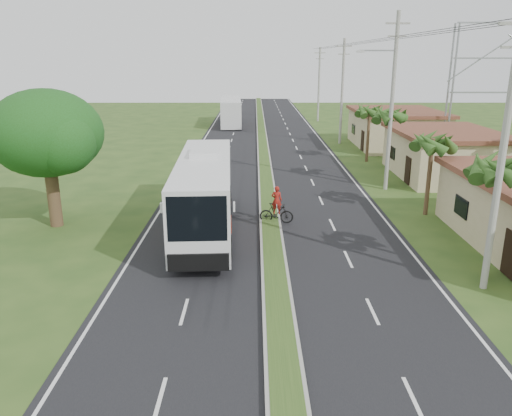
{
  "coord_description": "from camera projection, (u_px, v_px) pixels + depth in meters",
  "views": [
    {
      "loc": [
        -0.88,
        -16.6,
        9.05
      ],
      "look_at": [
        -0.81,
        7.39,
        1.8
      ],
      "focal_mm": 35.0,
      "sensor_mm": 36.0,
      "label": 1
    }
  ],
  "objects": [
    {
      "name": "median_strip",
      "position": [
        266.0,
        181.0,
        37.62
      ],
      "size": [
        1.2,
        160.0,
        0.18
      ],
      "color": "gray",
      "rests_on": "ground"
    },
    {
      "name": "lane_edge_right",
      "position": [
        355.0,
        183.0,
        37.67
      ],
      "size": [
        0.12,
        160.0,
        0.01
      ],
      "primitive_type": "cube",
      "color": "silver",
      "rests_on": "ground"
    },
    {
      "name": "palm_verge_a",
      "position": [
        500.0,
        169.0,
        20.03
      ],
      "size": [
        2.4,
        2.4,
        5.45
      ],
      "color": "#473321",
      "rests_on": "ground"
    },
    {
      "name": "utility_pole_c",
      "position": [
        342.0,
        91.0,
        53.27
      ],
      "size": [
        1.6,
        0.28,
        11.0
      ],
      "color": "gray",
      "rests_on": "ground"
    },
    {
      "name": "palm_verge_c",
      "position": [
        391.0,
        116.0,
        35.24
      ],
      "size": [
        2.4,
        2.4,
        5.85
      ],
      "color": "#473321",
      "rests_on": "ground"
    },
    {
      "name": "motorcyclist",
      "position": [
        277.0,
        210.0,
        28.23
      ],
      "size": [
        1.98,
        0.78,
        2.17
      ],
      "rotation": [
        0.0,
        0.0,
        -0.12
      ],
      "color": "black",
      "rests_on": "ground"
    },
    {
      "name": "shop_mid",
      "position": [
        444.0,
        153.0,
        39.07
      ],
      "size": [
        7.6,
        10.6,
        3.67
      ],
      "color": "tan",
      "rests_on": "ground"
    },
    {
      "name": "coach_bus_main",
      "position": [
        205.0,
        189.0,
        26.7
      ],
      "size": [
        3.37,
        13.22,
        4.23
      ],
      "rotation": [
        0.0,
        0.0,
        0.05
      ],
      "color": "silver",
      "rests_on": "ground"
    },
    {
      "name": "palm_verge_b",
      "position": [
        432.0,
        142.0,
        28.76
      ],
      "size": [
        2.4,
        2.4,
        5.05
      ],
      "color": "#473321",
      "rests_on": "ground"
    },
    {
      "name": "lane_edge_left",
      "position": [
        178.0,
        183.0,
        37.63
      ],
      "size": [
        0.12,
        160.0,
        0.01
      ],
      "primitive_type": "cube",
      "color": "silver",
      "rests_on": "ground"
    },
    {
      "name": "billboard_lattice",
      "position": [
        506.0,
        83.0,
        45.31
      ],
      "size": [
        10.18,
        1.18,
        12.07
      ],
      "color": "gray",
      "rests_on": "ground"
    },
    {
      "name": "utility_pole_d",
      "position": [
        319.0,
        84.0,
        72.49
      ],
      "size": [
        1.6,
        0.28,
        10.5
      ],
      "color": "gray",
      "rests_on": "ground"
    },
    {
      "name": "shop_far",
      "position": [
        396.0,
        128.0,
        52.45
      ],
      "size": [
        8.6,
        11.6,
        3.82
      ],
      "color": "tan",
      "rests_on": "ground"
    },
    {
      "name": "road_asphalt",
      "position": [
        266.0,
        182.0,
        37.65
      ],
      "size": [
        14.0,
        160.0,
        0.02
      ],
      "primitive_type": "cube",
      "color": "black",
      "rests_on": "ground"
    },
    {
      "name": "ground",
      "position": [
        278.0,
        312.0,
        18.51
      ],
      "size": [
        180.0,
        180.0,
        0.0
      ],
      "primitive_type": "plane",
      "color": "#29471A",
      "rests_on": "ground"
    },
    {
      "name": "palm_verge_d",
      "position": [
        370.0,
        111.0,
        44.02
      ],
      "size": [
        2.4,
        2.4,
        5.25
      ],
      "color": "#473321",
      "rests_on": "ground"
    },
    {
      "name": "utility_pole_a",
      "position": [
        503.0,
        151.0,
        18.8
      ],
      "size": [
        1.6,
        0.28,
        11.0
      ],
      "color": "gray",
      "rests_on": "ground"
    },
    {
      "name": "utility_pole_b",
      "position": [
        392.0,
        100.0,
        33.95
      ],
      "size": [
        3.2,
        0.28,
        12.0
      ],
      "color": "gray",
      "rests_on": "ground"
    },
    {
      "name": "shade_tree",
      "position": [
        44.0,
        136.0,
        26.61
      ],
      "size": [
        6.3,
        6.0,
        7.54
      ],
      "color": "#473321",
      "rests_on": "ground"
    },
    {
      "name": "coach_bus_far",
      "position": [
        231.0,
        110.0,
        69.31
      ],
      "size": [
        3.3,
        12.46,
        3.6
      ],
      "rotation": [
        0.0,
        0.0,
        0.05
      ],
      "color": "silver",
      "rests_on": "ground"
    }
  ]
}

